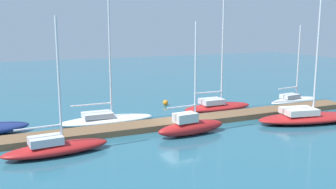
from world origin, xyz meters
name	(u,v)px	position (x,y,z in m)	size (l,w,h in m)	color
ground_plane	(179,125)	(0.00, 0.00, 0.00)	(120.00, 120.00, 0.00)	#286075
dock_pier	(179,122)	(0.00, 0.00, 0.21)	(32.27, 2.11, 0.43)	brown
sailboat_1	(56,147)	(-9.45, -2.94, 0.49)	(6.23, 2.24, 7.93)	#B21E1E
sailboat_2	(106,118)	(-4.89, 2.68, 0.46)	(7.29, 2.29, 11.25)	white
sailboat_3	(191,126)	(-0.41, -2.60, 0.62)	(5.27, 1.81, 7.66)	#B21E1E
sailboat_4	(217,105)	(5.08, 2.73, 0.51)	(6.44, 2.23, 10.62)	#B21E1E
sailboat_5	(307,116)	(9.25, -3.50, 0.49)	(8.59, 4.23, 10.38)	#B21E1E
sailboat_6	(293,99)	(13.49, 2.48, 0.43)	(5.96, 2.13, 7.44)	white
mooring_buoy_orange	(166,103)	(2.02, 6.91, 0.25)	(0.51, 0.51, 0.51)	orange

